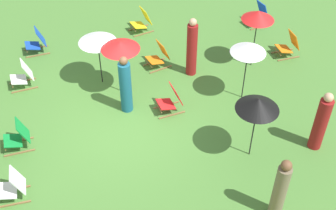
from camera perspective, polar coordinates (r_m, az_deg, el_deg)
The scene contains 19 objects.
ground_plane at distance 12.14m, azimuth -5.54°, elevation -2.59°, with size 40.00×40.00×0.00m, color #477A33.
deckchair_0 at distance 13.90m, azimuth -1.17°, elevation 6.20°, with size 0.68×0.87×0.83m.
deckchair_1 at distance 11.88m, azimuth -18.31°, elevation -3.79°, with size 0.54×0.80×0.83m.
deckchair_3 at distance 13.77m, azimuth -17.75°, elevation 3.54°, with size 0.58×0.82×0.83m.
deckchair_4 at distance 16.24m, azimuth 11.30°, elevation 11.06°, with size 0.66×0.86×0.83m.
deckchair_5 at distance 14.86m, azimuth 14.94°, elevation 7.27°, with size 0.53×0.79×0.83m.
deckchair_6 at distance 15.59m, azimuth -3.27°, elevation 10.46°, with size 0.67×0.86×0.83m.
deckchair_8 at distance 10.83m, azimuth -18.95°, elevation -9.67°, with size 0.50×0.77×0.83m.
deckchair_9 at distance 12.29m, azimuth 0.38°, elevation 0.64°, with size 0.59×0.82×0.83m.
deckchair_10 at distance 15.10m, azimuth -16.17°, elevation 7.61°, with size 0.56×0.81×0.83m.
umbrella_0 at distance 10.40m, azimuth 11.24°, elevation 0.12°, with size 1.01×1.01×1.83m.
umbrella_1 at distance 12.22m, azimuth -6.01°, elevation 7.42°, with size 1.06×1.06×1.71m.
umbrella_2 at distance 12.73m, azimuth -8.90°, elevation 8.31°, with size 1.07×1.07×1.67m.
umbrella_3 at distance 13.43m, azimuth 11.28°, elevation 10.99°, with size 0.95×0.95×1.90m.
umbrella_4 at distance 12.11m, azimuth 10.10°, elevation 7.04°, with size 0.96×0.96×1.82m.
person_0 at distance 11.60m, azimuth 18.67°, elevation -2.11°, with size 0.44×0.44×1.73m.
person_1 at distance 9.92m, azimuth 13.91°, elevation -10.31°, with size 0.31×0.31×1.70m.
person_2 at distance 12.08m, azimuth -5.37°, elevation 2.42°, with size 0.41×0.41×1.76m.
person_3 at distance 13.31m, azimuth 3.02°, elevation 7.13°, with size 0.39×0.39×1.89m.
Camera 1 is at (8.69, -0.76, 8.45)m, focal length 48.46 mm.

